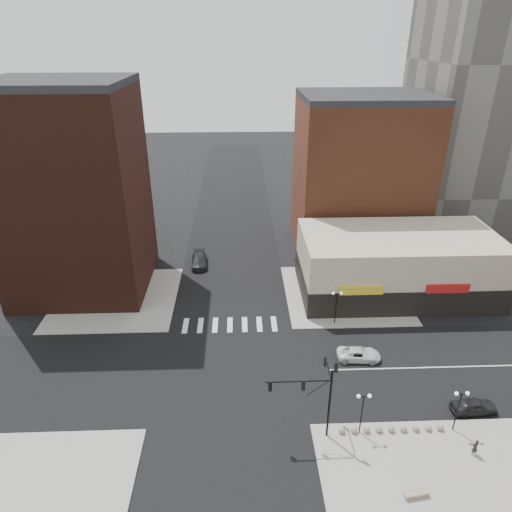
{
  "coord_description": "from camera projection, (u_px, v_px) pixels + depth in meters",
  "views": [
    {
      "loc": [
        1.27,
        -35.44,
        30.45
      ],
      "look_at": [
        2.75,
        3.8,
        11.0
      ],
      "focal_mm": 32.0,
      "sensor_mm": 36.0,
      "label": 1
    }
  ],
  "objects": [
    {
      "name": "building_ne_row",
      "position": [
        396.0,
        269.0,
        57.89
      ],
      "size": [
        24.2,
        12.2,
        8.0
      ],
      "color": "beige",
      "rests_on": "ground"
    },
    {
      "name": "bollard_row",
      "position": [
        391.0,
        429.0,
        38.33
      ],
      "size": [
        8.95,
        0.55,
        0.55
      ],
      "color": "gray",
      "rests_on": "sidewalk_se"
    },
    {
      "name": "street_lamp_se_a",
      "position": [
        363.0,
        404.0,
        36.96
      ],
      "size": [
        1.22,
        0.32,
        4.16
      ],
      "color": "black",
      "rests_on": "sidewalk_se"
    },
    {
      "name": "pedestrian",
      "position": [
        475.0,
        447.0,
        36.03
      ],
      "size": [
        0.64,
        0.51,
        1.55
      ],
      "primitive_type": "imported",
      "rotation": [
        0.0,
        0.0,
        3.41
      ],
      "color": "#262429",
      "rests_on": "sidewalk_se"
    },
    {
      "name": "street_lamp_se_b",
      "position": [
        460.0,
        401.0,
        37.23
      ],
      "size": [
        1.22,
        0.32,
        4.16
      ],
      "color": "black",
      "rests_on": "sidewalk_se"
    },
    {
      "name": "road_ns",
      "position": [
        230.0,
        373.0,
        45.21
      ],
      "size": [
        14.0,
        200.0,
        0.02
      ],
      "primitive_type": "cube",
      "color": "black",
      "rests_on": "ground"
    },
    {
      "name": "dark_sedan_north",
      "position": [
        199.0,
        260.0,
        65.61
      ],
      "size": [
        2.48,
        5.4,
        1.53
      ],
      "primitive_type": "imported",
      "rotation": [
        0.0,
        0.0,
        0.07
      ],
      "color": "black",
      "rests_on": "ground"
    },
    {
      "name": "ground",
      "position": [
        230.0,
        373.0,
        45.21
      ],
      "size": [
        240.0,
        240.0,
        0.0
      ],
      "primitive_type": "plane",
      "color": "black",
      "rests_on": "ground"
    },
    {
      "name": "street_lamp_ne",
      "position": [
        337.0,
        299.0,
        51.32
      ],
      "size": [
        1.22,
        0.32,
        4.16
      ],
      "color": "black",
      "rests_on": "sidewalk_ne"
    },
    {
      "name": "road_ew",
      "position": [
        230.0,
        373.0,
        45.21
      ],
      "size": [
        200.0,
        14.0,
        0.02
      ],
      "primitive_type": "cube",
      "color": "black",
      "rests_on": "ground"
    },
    {
      "name": "sidewalk_ne",
      "position": [
        344.0,
        294.0,
        58.66
      ],
      "size": [
        15.0,
        15.0,
        0.12
      ],
      "primitive_type": "cube",
      "color": "gray",
      "rests_on": "ground"
    },
    {
      "name": "building_nw",
      "position": [
        74.0,
        195.0,
        55.59
      ],
      "size": [
        16.0,
        15.0,
        25.0
      ],
      "primitive_type": "cube",
      "color": "#3B1C12",
      "rests_on": "ground"
    },
    {
      "name": "building_nw_low",
      "position": [
        29.0,
        203.0,
        71.92
      ],
      "size": [
        20.0,
        18.0,
        12.0
      ],
      "primitive_type": "cube",
      "color": "#3B1C12",
      "rests_on": "ground"
    },
    {
      "name": "traffic_signal",
      "position": [
        318.0,
        388.0,
        36.24
      ],
      "size": [
        5.59,
        3.09,
        7.77
      ],
      "color": "black",
      "rests_on": "ground"
    },
    {
      "name": "stone_bench",
      "position": [
        416.0,
        494.0,
        33.0
      ],
      "size": [
        1.89,
        0.81,
        0.43
      ],
      "rotation": [
        0.0,
        0.0,
        0.14
      ],
      "color": "#9E846D",
      "rests_on": "sidewalk_se"
    },
    {
      "name": "building_ne_midrise",
      "position": [
        359.0,
        177.0,
        67.39
      ],
      "size": [
        18.0,
        15.0,
        22.0
      ],
      "primitive_type": "cube",
      "color": "brown",
      "rests_on": "ground"
    },
    {
      "name": "white_suv",
      "position": [
        359.0,
        354.0,
        46.83
      ],
      "size": [
        4.58,
        2.38,
        1.23
      ],
      "primitive_type": "imported",
      "rotation": [
        0.0,
        0.0,
        1.49
      ],
      "color": "silver",
      "rests_on": "ground"
    },
    {
      "name": "sidewalk_nw",
      "position": [
        117.0,
        298.0,
        57.68
      ],
      "size": [
        15.0,
        15.0,
        0.12
      ],
      "primitive_type": "cube",
      "color": "gray",
      "rests_on": "ground"
    },
    {
      "name": "sidewalk_se",
      "position": [
        447.0,
        496.0,
        33.19
      ],
      "size": [
        18.0,
        14.0,
        0.12
      ],
      "primitive_type": "cube",
      "color": "gray",
      "rests_on": "ground"
    },
    {
      "name": "dark_sedan_east",
      "position": [
        474.0,
        406.0,
        40.27
      ],
      "size": [
        4.09,
        1.82,
        1.37
      ],
      "primitive_type": "imported",
      "rotation": [
        0.0,
        0.0,
        1.62
      ],
      "color": "black",
      "rests_on": "ground"
    }
  ]
}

